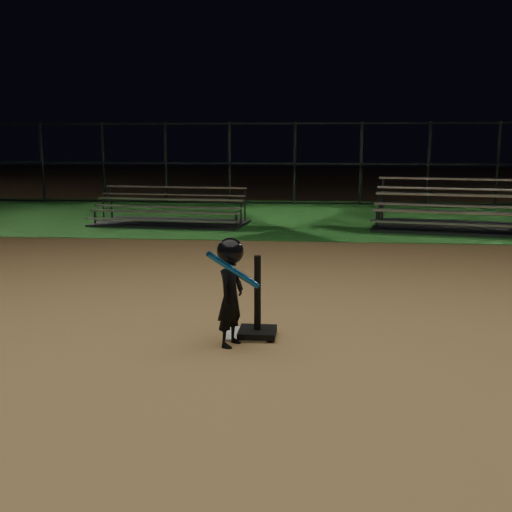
{
  "coord_description": "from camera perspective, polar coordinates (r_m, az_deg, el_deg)",
  "views": [
    {
      "loc": [
        0.7,
        -6.15,
        2.01
      ],
      "look_at": [
        0.0,
        1.0,
        0.65
      ],
      "focal_mm": 43.63,
      "sensor_mm": 36.0,
      "label": 1
    }
  ],
  "objects": [
    {
      "name": "grass_strip",
      "position": [
        16.29,
        3.11,
        3.66
      ],
      "size": [
        60.0,
        8.0,
        0.01
      ],
      "primitive_type": "cube",
      "color": "#1B551C",
      "rests_on": "ground"
    },
    {
      "name": "home_plate",
      "position": [
        6.5,
        -0.87,
        -7.18
      ],
      "size": [
        0.45,
        0.45,
        0.02
      ],
      "primitive_type": "cube",
      "color": "beige",
      "rests_on": "ground"
    },
    {
      "name": "ground",
      "position": [
        6.51,
        -0.87,
        -7.28
      ],
      "size": [
        80.0,
        80.0,
        0.0
      ],
      "primitive_type": "plane",
      "color": "#A17B49",
      "rests_on": "ground"
    },
    {
      "name": "child_batter",
      "position": [
        6.05,
        -2.34,
        -3.05
      ],
      "size": [
        0.49,
        0.55,
        1.07
      ],
      "rotation": [
        0.0,
        0.0,
        1.23
      ],
      "color": "black",
      "rests_on": "ground"
    },
    {
      "name": "backstop_fence",
      "position": [
        19.17,
        3.56,
        8.45
      ],
      "size": [
        20.08,
        0.08,
        2.5
      ],
      "color": "#38383D",
      "rests_on": "ground"
    },
    {
      "name": "batting_tee",
      "position": [
        6.4,
        0.14,
        -5.91
      ],
      "size": [
        0.38,
        0.38,
        0.83
      ],
      "color": "black",
      "rests_on": "home_plate"
    },
    {
      "name": "bleacher_left",
      "position": [
        14.87,
        -7.86,
        3.57
      ],
      "size": [
        3.67,
        2.03,
        0.87
      ],
      "rotation": [
        0.0,
        0.0,
        -0.09
      ],
      "color": "silver",
      "rests_on": "ground"
    },
    {
      "name": "bleacher_right",
      "position": [
        14.62,
        19.78,
        3.11
      ],
      "size": [
        4.89,
        3.05,
        1.11
      ],
      "rotation": [
        0.0,
        0.0,
        -0.19
      ],
      "color": "silver",
      "rests_on": "ground"
    }
  ]
}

